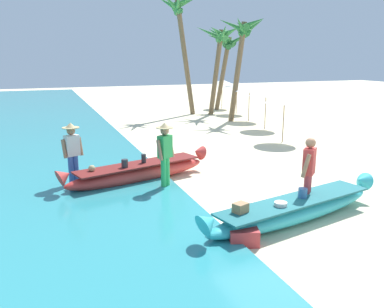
# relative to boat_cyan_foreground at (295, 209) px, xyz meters

# --- Properties ---
(ground_plane) EXTENTS (80.00, 80.00, 0.00)m
(ground_plane) POSITION_rel_boat_cyan_foreground_xyz_m (0.27, 0.95, -0.26)
(ground_plane) COLOR beige
(boat_cyan_foreground) EXTENTS (4.88, 1.71, 0.76)m
(boat_cyan_foreground) POSITION_rel_boat_cyan_foreground_xyz_m (0.00, 0.00, 0.00)
(boat_cyan_foreground) COLOR #33B2BC
(boat_cyan_foreground) RESTS_ON ground
(boat_red_midground) EXTENTS (4.49, 1.88, 0.80)m
(boat_red_midground) POSITION_rel_boat_cyan_foreground_xyz_m (-2.42, 3.83, 0.02)
(boat_red_midground) COLOR red
(boat_red_midground) RESTS_ON ground
(person_vendor_hatted) EXTENTS (0.57, 0.47, 1.77)m
(person_vendor_hatted) POSITION_rel_boat_cyan_foreground_xyz_m (-1.92, 2.97, 0.76)
(person_vendor_hatted) COLOR green
(person_vendor_hatted) RESTS_ON ground
(person_tourist_customer) EXTENTS (0.54, 0.52, 1.70)m
(person_tourist_customer) POSITION_rel_boat_cyan_foreground_xyz_m (0.51, 0.30, 0.70)
(person_tourist_customer) COLOR #B2383D
(person_tourist_customer) RESTS_ON ground
(person_vendor_assistant) EXTENTS (0.58, 0.44, 1.72)m
(person_vendor_assistant) POSITION_rel_boat_cyan_foreground_xyz_m (-4.13, 4.08, 0.73)
(person_vendor_assistant) COLOR #3D5BA8
(person_vendor_assistant) RESTS_ON ground
(parasol_row_0) EXTENTS (1.60, 1.60, 1.91)m
(parasol_row_0) POSITION_rel_boat_cyan_foreground_xyz_m (4.28, 6.99, 1.48)
(parasol_row_0) COLOR #8E6B47
(parasol_row_0) RESTS_ON ground
(parasol_row_1) EXTENTS (1.60, 1.60, 1.91)m
(parasol_row_1) POSITION_rel_boat_cyan_foreground_xyz_m (5.19, 9.91, 1.48)
(parasol_row_1) COLOR #8E6B47
(parasol_row_1) RESTS_ON ground
(parasol_row_2) EXTENTS (1.60, 1.60, 1.91)m
(parasol_row_2) POSITION_rel_boat_cyan_foreground_xyz_m (5.68, 12.41, 1.48)
(parasol_row_2) COLOR #8E6B47
(parasol_row_2) RESTS_ON ground
(parasol_row_3) EXTENTS (1.60, 1.60, 1.91)m
(parasol_row_3) POSITION_rel_boat_cyan_foreground_xyz_m (6.33, 15.14, 1.48)
(parasol_row_3) COLOR #8E6B47
(parasol_row_3) RESTS_ON ground
(parasol_row_4) EXTENTS (1.60, 1.60, 1.91)m
(parasol_row_4) POSITION_rel_boat_cyan_foreground_xyz_m (6.62, 17.84, 1.48)
(parasol_row_4) COLOR #8E6B47
(parasol_row_4) RESTS_ON ground
(palm_tree_tall_inland) EXTENTS (2.40, 2.88, 5.45)m
(palm_tree_tall_inland) POSITION_rel_boat_cyan_foreground_xyz_m (5.30, 12.67, 4.03)
(palm_tree_tall_inland) COLOR brown
(palm_tree_tall_inland) RESTS_ON ground
(palm_tree_leaning_seaward) EXTENTS (3.05, 2.42, 4.92)m
(palm_tree_leaning_seaward) POSITION_rel_boat_cyan_foreground_xyz_m (6.69, 17.23, 3.69)
(palm_tree_leaning_seaward) COLOR brown
(palm_tree_leaning_seaward) RESTS_ON ground
(palm_tree_mid_cluster) EXTENTS (2.35, 2.56, 6.83)m
(palm_tree_mid_cluster) POSITION_rel_boat_cyan_foreground_xyz_m (2.96, 15.88, 5.21)
(palm_tree_mid_cluster) COLOR brown
(palm_tree_mid_cluster) RESTS_ON ground
(palm_tree_far_behind) EXTENTS (2.71, 2.98, 5.25)m
(palm_tree_far_behind) POSITION_rel_boat_cyan_foreground_xyz_m (5.30, 15.41, 4.00)
(palm_tree_far_behind) COLOR brown
(palm_tree_far_behind) RESTS_ON ground
(cooler_box) EXTENTS (0.61, 0.47, 0.31)m
(cooler_box) POSITION_rel_boat_cyan_foreground_xyz_m (-1.53, -0.60, -0.11)
(cooler_box) COLOR #C63838
(cooler_box) RESTS_ON ground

